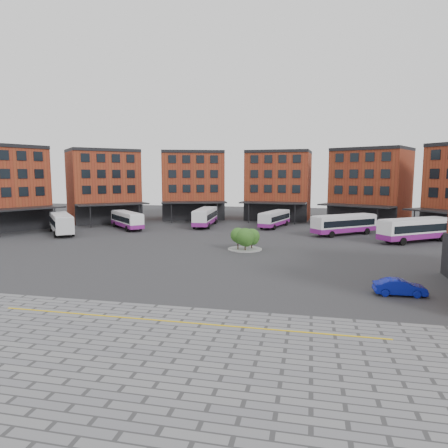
% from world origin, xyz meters
% --- Properties ---
extents(ground, '(160.00, 160.00, 0.00)m').
position_xyz_m(ground, '(0.00, 0.00, 0.00)').
color(ground, '#28282B').
rests_on(ground, ground).
extents(paving_zone, '(50.00, 22.00, 0.02)m').
position_xyz_m(paving_zone, '(2.00, -22.00, 0.01)').
color(paving_zone, slate).
rests_on(paving_zone, ground).
extents(yellow_line, '(26.00, 0.15, 0.02)m').
position_xyz_m(yellow_line, '(2.00, -14.00, 0.03)').
color(yellow_line, gold).
rests_on(yellow_line, paving_zone).
extents(main_building, '(94.14, 42.48, 14.60)m').
position_xyz_m(main_building, '(-4.77, 38.25, 7.23)').
color(main_building, maroon).
rests_on(main_building, ground).
extents(tree_island, '(4.40, 4.40, 2.92)m').
position_xyz_m(tree_island, '(2.18, 11.58, 1.58)').
color(tree_island, gray).
rests_on(tree_island, ground).
extents(bus_a, '(9.42, 10.50, 3.26)m').
position_xyz_m(bus_a, '(-29.34, 19.23, 1.93)').
color(bus_a, silver).
rests_on(bus_a, ground).
extents(bus_b, '(9.25, 9.36, 3.01)m').
position_xyz_m(bus_b, '(-21.63, 27.05, 1.63)').
color(bus_b, white).
rests_on(bus_b, ground).
extents(bus_c, '(3.61, 11.87, 3.30)m').
position_xyz_m(bus_c, '(-9.00, 33.50, 1.79)').
color(bus_c, silver).
rests_on(bus_c, ground).
extents(bus_d, '(5.03, 10.70, 2.94)m').
position_xyz_m(bus_d, '(3.75, 34.74, 1.59)').
color(bus_d, silver).
rests_on(bus_d, ground).
extents(bus_e, '(10.58, 9.24, 3.23)m').
position_xyz_m(bus_e, '(15.40, 27.70, 1.75)').
color(bus_e, silver).
rests_on(bus_e, ground).
extents(bus_f, '(11.45, 9.28, 3.40)m').
position_xyz_m(bus_f, '(24.85, 22.92, 1.84)').
color(bus_f, white).
rests_on(bus_f, ground).
extents(blue_car, '(4.05, 1.56, 1.32)m').
position_xyz_m(blue_car, '(17.21, -4.65, 0.66)').
color(blue_car, '#0B1694').
rests_on(blue_car, ground).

